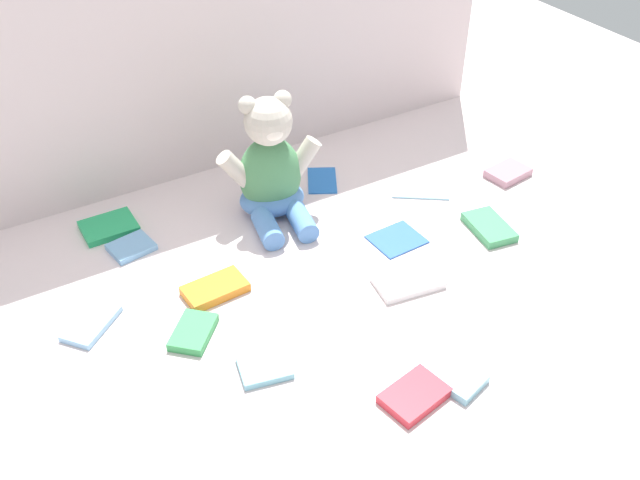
# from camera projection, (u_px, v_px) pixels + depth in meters

# --- Properties ---
(ground_plane) EXTENTS (3.20, 3.20, 0.00)m
(ground_plane) POSITION_uv_depth(u_px,v_px,m) (292.00, 254.00, 1.56)
(ground_plane) COLOR silver
(backdrop_drape) EXTENTS (1.60, 0.03, 0.67)m
(backdrop_drape) POSITION_uv_depth(u_px,v_px,m) (201.00, 40.00, 1.64)
(backdrop_drape) COLOR silver
(backdrop_drape) RESTS_ON ground_plane
(teddy_bear) EXTENTS (0.25, 0.23, 0.30)m
(teddy_bear) POSITION_uv_depth(u_px,v_px,m) (271.00, 172.00, 1.62)
(teddy_bear) COLOR #4C8C59
(teddy_bear) RESTS_ON ground_plane
(book_case_0) EXTENTS (0.12, 0.14, 0.01)m
(book_case_0) POSITION_uv_depth(u_px,v_px,m) (322.00, 180.00, 1.78)
(book_case_0) COLOR blue
(book_case_0) RESTS_ON ground_plane
(book_case_1) EXTENTS (0.12, 0.12, 0.02)m
(book_case_1) POSITION_uv_depth(u_px,v_px,m) (193.00, 332.00, 1.36)
(book_case_1) COLOR green
(book_case_1) RESTS_ON ground_plane
(book_case_2) EXTENTS (0.10, 0.13, 0.02)m
(book_case_2) POSITION_uv_depth(u_px,v_px,m) (451.00, 374.00, 1.27)
(book_case_2) COLOR #7FC0D5
(book_case_2) RESTS_ON ground_plane
(book_case_3) EXTENTS (0.11, 0.09, 0.01)m
(book_case_3) POSITION_uv_depth(u_px,v_px,m) (265.00, 367.00, 1.29)
(book_case_3) COLOR #7ABDD1
(book_case_3) RESTS_ON ground_plane
(book_case_4) EXTENTS (0.16, 0.15, 0.01)m
(book_case_4) POSITION_uv_depth(u_px,v_px,m) (420.00, 188.00, 1.75)
(book_case_4) COLOR #8BBCD3
(book_case_4) RESTS_ON ground_plane
(book_case_5) EXTENTS (0.12, 0.10, 0.01)m
(book_case_5) POSITION_uv_depth(u_px,v_px,m) (397.00, 239.00, 1.59)
(book_case_5) COLOR #2C5FB6
(book_case_5) RESTS_ON ground_plane
(book_case_6) EXTENTS (0.13, 0.13, 0.01)m
(book_case_6) POSITION_uv_depth(u_px,v_px,m) (91.00, 323.00, 1.38)
(book_case_6) COLOR #89BCE5
(book_case_6) RESTS_ON ground_plane
(book_case_7) EXTENTS (0.12, 0.09, 0.02)m
(book_case_7) POSITION_uv_depth(u_px,v_px,m) (109.00, 227.00, 1.62)
(book_case_7) COLOR #23A45F
(book_case_7) RESTS_ON ground_plane
(book_case_8) EXTENTS (0.10, 0.09, 0.01)m
(book_case_8) POSITION_uv_depth(u_px,v_px,m) (131.00, 247.00, 1.56)
(book_case_8) COLOR #72A8D6
(book_case_8) RESTS_ON ground_plane
(book_case_9) EXTENTS (0.12, 0.10, 0.02)m
(book_case_9) POSITION_uv_depth(u_px,v_px,m) (414.00, 396.00, 1.23)
(book_case_9) COLOR red
(book_case_9) RESTS_ON ground_plane
(book_case_10) EXTENTS (0.10, 0.13, 0.02)m
(book_case_10) POSITION_uv_depth(u_px,v_px,m) (489.00, 227.00, 1.62)
(book_case_10) COLOR #409C5F
(book_case_10) RESTS_ON ground_plane
(book_case_11) EXTENTS (0.15, 0.10, 0.01)m
(book_case_11) POSITION_uv_depth(u_px,v_px,m) (408.00, 282.00, 1.47)
(book_case_11) COLOR white
(book_case_11) RESTS_ON ground_plane
(book_case_12) EXTENTS (0.11, 0.09, 0.02)m
(book_case_12) POSITION_uv_depth(u_px,v_px,m) (509.00, 173.00, 1.80)
(book_case_12) COLOR #B07C8D
(book_case_12) RESTS_ON ground_plane
(book_case_13) EXTENTS (0.13, 0.08, 0.02)m
(book_case_13) POSITION_uv_depth(u_px,v_px,m) (215.00, 289.00, 1.45)
(book_case_13) COLOR orange
(book_case_13) RESTS_ON ground_plane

